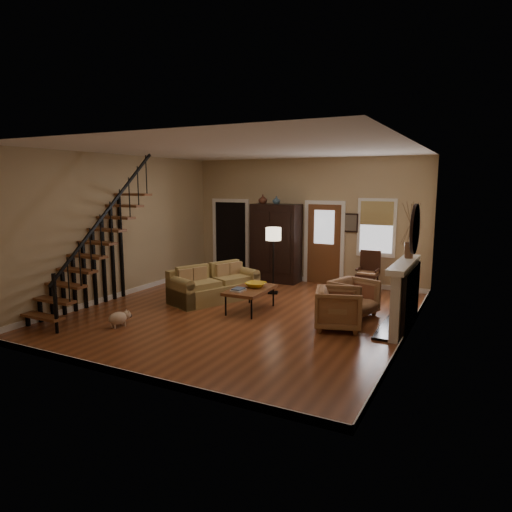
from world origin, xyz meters
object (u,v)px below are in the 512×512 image
at_px(armoire, 276,243).
at_px(sofa, 214,284).
at_px(armchair_left, 339,309).
at_px(coffee_table, 250,300).
at_px(floor_lamp, 273,261).
at_px(side_chair, 368,272).
at_px(armchair_right, 354,298).

bearing_deg(armoire, sofa, -98.73).
bearing_deg(armchair_left, coffee_table, 64.29).
height_order(sofa, armchair_left, armchair_left).
xyz_separation_m(armoire, armchair_left, (2.74, -3.20, -0.67)).
height_order(armoire, floor_lamp, armoire).
distance_m(sofa, side_chair, 3.74).
bearing_deg(side_chair, armoire, 175.52).
relative_size(armoire, coffee_table, 1.69).
height_order(coffee_table, armchair_right, armchair_right).
relative_size(sofa, floor_lamp, 1.25).
height_order(armoire, armchair_left, armoire).
bearing_deg(armchair_left, armchair_right, -18.10).
xyz_separation_m(sofa, coffee_table, (1.12, -0.38, -0.14)).
height_order(sofa, floor_lamp, floor_lamp).
bearing_deg(armchair_right, coffee_table, 124.76).
relative_size(sofa, side_chair, 1.98).
height_order(armchair_left, armchair_right, armchair_left).
distance_m(armoire, sofa, 2.63).
distance_m(armoire, armchair_right, 3.62).
bearing_deg(side_chair, sofa, -141.78).
relative_size(sofa, armchair_right, 2.49).
xyz_separation_m(sofa, floor_lamp, (0.91, 1.21, 0.43)).
relative_size(armoire, side_chair, 2.06).
bearing_deg(side_chair, coffee_table, -124.00).
relative_size(armchair_left, side_chair, 0.82).
height_order(coffee_table, floor_lamp, floor_lamp).
distance_m(coffee_table, side_chair, 3.25).
xyz_separation_m(coffee_table, side_chair, (1.81, 2.69, 0.27)).
bearing_deg(sofa, floor_lamp, 75.91).
bearing_deg(armchair_left, floor_lamp, 32.57).
bearing_deg(floor_lamp, sofa, -126.92).
height_order(sofa, side_chair, side_chair).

